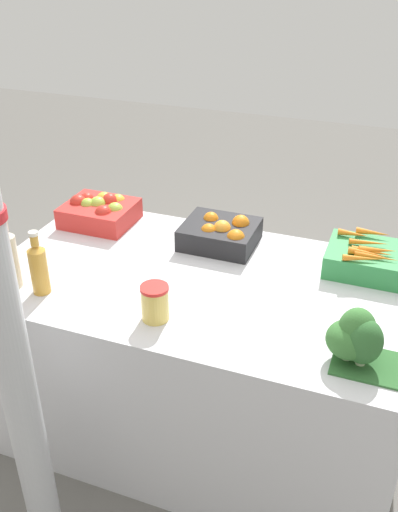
{
  "coord_description": "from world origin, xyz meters",
  "views": [
    {
      "loc": [
        0.67,
        -1.79,
        1.99
      ],
      "look_at": [
        0.0,
        0.0,
        0.89
      ],
      "focal_mm": 40.0,
      "sensor_mm": 36.0,
      "label": 1
    }
  ],
  "objects_px": {
    "broccoli_pile": "(357,339)",
    "carrot_crate": "(367,258)",
    "apple_crate": "(100,211)",
    "pickle_jar": "(155,303)",
    "juice_bottle_amber": "(39,267)",
    "orange_crate": "(221,233)",
    "juice_bottle_cloudy": "(10,257)"
  },
  "relations": [
    {
      "from": "apple_crate",
      "to": "pickle_jar",
      "type": "xyz_separation_m",
      "value": [
        0.56,
        -0.61,
        0.01
      ]
    },
    {
      "from": "broccoli_pile",
      "to": "carrot_crate",
      "type": "bearing_deg",
      "value": 92.73
    },
    {
      "from": "juice_bottle_amber",
      "to": "orange_crate",
      "type": "bearing_deg",
      "value": 48.99
    },
    {
      "from": "carrot_crate",
      "to": "juice_bottle_cloudy",
      "type": "bearing_deg",
      "value": -154.64
    },
    {
      "from": "apple_crate",
      "to": "juice_bottle_amber",
      "type": "relative_size",
      "value": 1.22
    },
    {
      "from": "juice_bottle_amber",
      "to": "carrot_crate",
      "type": "bearing_deg",
      "value": 27.75
    },
    {
      "from": "juice_bottle_amber",
      "to": "pickle_jar",
      "type": "distance_m",
      "value": 0.48
    },
    {
      "from": "orange_crate",
      "to": "carrot_crate",
      "type": "xyz_separation_m",
      "value": [
        0.62,
        0.0,
        -0.0
      ]
    },
    {
      "from": "apple_crate",
      "to": "orange_crate",
      "type": "xyz_separation_m",
      "value": [
        0.6,
        -0.01,
        -0.0
      ]
    },
    {
      "from": "orange_crate",
      "to": "juice_bottle_cloudy",
      "type": "height_order",
      "value": "juice_bottle_cloudy"
    },
    {
      "from": "broccoli_pile",
      "to": "pickle_jar",
      "type": "xyz_separation_m",
      "value": [
        -0.68,
        -0.01,
        -0.02
      ]
    },
    {
      "from": "apple_crate",
      "to": "orange_crate",
      "type": "height_order",
      "value": "same"
    },
    {
      "from": "juice_bottle_cloudy",
      "to": "carrot_crate",
      "type": "bearing_deg",
      "value": 25.36
    },
    {
      "from": "broccoli_pile",
      "to": "juice_bottle_cloudy",
      "type": "bearing_deg",
      "value": -179.72
    },
    {
      "from": "juice_bottle_cloudy",
      "to": "pickle_jar",
      "type": "bearing_deg",
      "value": -0.5
    },
    {
      "from": "carrot_crate",
      "to": "pickle_jar",
      "type": "xyz_separation_m",
      "value": [
        -0.66,
        -0.6,
        0.01
      ]
    },
    {
      "from": "juice_bottle_amber",
      "to": "juice_bottle_cloudy",
      "type": "bearing_deg",
      "value": 180.0
    },
    {
      "from": "apple_crate",
      "to": "juice_bottle_amber",
      "type": "distance_m",
      "value": 0.61
    },
    {
      "from": "apple_crate",
      "to": "carrot_crate",
      "type": "distance_m",
      "value": 1.21
    },
    {
      "from": "apple_crate",
      "to": "carrot_crate",
      "type": "height_order",
      "value": "same"
    },
    {
      "from": "broccoli_pile",
      "to": "juice_bottle_amber",
      "type": "xyz_separation_m",
      "value": [
        -1.16,
        -0.01,
        0.02
      ]
    },
    {
      "from": "orange_crate",
      "to": "carrot_crate",
      "type": "bearing_deg",
      "value": 0.23
    },
    {
      "from": "broccoli_pile",
      "to": "juice_bottle_cloudy",
      "type": "distance_m",
      "value": 1.28
    },
    {
      "from": "broccoli_pile",
      "to": "apple_crate",
      "type": "bearing_deg",
      "value": 154.41
    },
    {
      "from": "apple_crate",
      "to": "broccoli_pile",
      "type": "height_order",
      "value": "broccoli_pile"
    },
    {
      "from": "apple_crate",
      "to": "juice_bottle_cloudy",
      "type": "height_order",
      "value": "juice_bottle_cloudy"
    },
    {
      "from": "apple_crate",
      "to": "pickle_jar",
      "type": "height_order",
      "value": "pickle_jar"
    },
    {
      "from": "carrot_crate",
      "to": "pickle_jar",
      "type": "distance_m",
      "value": 0.89
    },
    {
      "from": "apple_crate",
      "to": "carrot_crate",
      "type": "relative_size",
      "value": 1.0
    },
    {
      "from": "carrot_crate",
      "to": "broccoli_pile",
      "type": "height_order",
      "value": "broccoli_pile"
    },
    {
      "from": "orange_crate",
      "to": "juice_bottle_amber",
      "type": "relative_size",
      "value": 1.22
    },
    {
      "from": "broccoli_pile",
      "to": "pickle_jar",
      "type": "distance_m",
      "value": 0.69
    }
  ]
}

